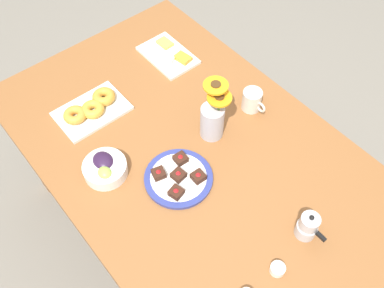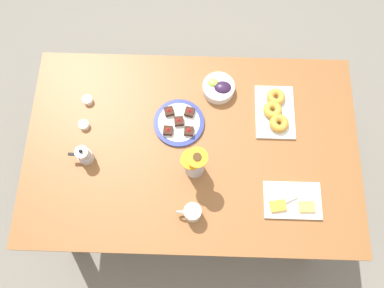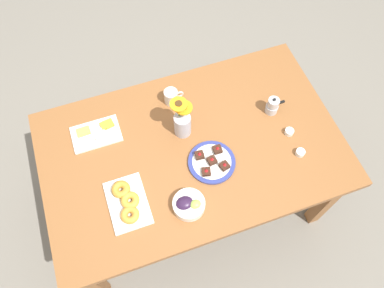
{
  "view_description": "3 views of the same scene",
  "coord_description": "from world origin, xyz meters",
  "px_view_note": "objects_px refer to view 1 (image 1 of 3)",
  "views": [
    {
      "loc": [
        0.71,
        -0.59,
        2.06
      ],
      "look_at": [
        0.0,
        0.0,
        0.78
      ],
      "focal_mm": 40.0,
      "sensor_mm": 36.0,
      "label": 1
    },
    {
      "loc": [
        -0.02,
        0.57,
        2.44
      ],
      "look_at": [
        0.0,
        0.0,
        0.78
      ],
      "focal_mm": 35.0,
      "sensor_mm": 36.0,
      "label": 2
    },
    {
      "loc": [
        -0.31,
        -0.87,
        2.51
      ],
      "look_at": [
        0.0,
        0.0,
        0.78
      ],
      "focal_mm": 35.0,
      "sensor_mm": 36.0,
      "label": 3
    }
  ],
  "objects_px": {
    "dining_table": "(192,163)",
    "moka_pot": "(308,226)",
    "coffee_mug": "(252,100)",
    "flower_vase": "(213,118)",
    "cheese_platter": "(169,55)",
    "croissant_platter": "(92,109)",
    "jam_cup_berry": "(278,269)",
    "grape_bowl": "(105,168)",
    "dessert_plate": "(179,178)"
  },
  "relations": [
    {
      "from": "dining_table",
      "to": "moka_pot",
      "type": "distance_m",
      "value": 0.52
    },
    {
      "from": "coffee_mug",
      "to": "flower_vase",
      "type": "xyz_separation_m",
      "value": [
        -0.0,
        -0.21,
        0.04
      ]
    },
    {
      "from": "cheese_platter",
      "to": "dining_table",
      "type": "bearing_deg",
      "value": -28.41
    },
    {
      "from": "coffee_mug",
      "to": "moka_pot",
      "type": "xyz_separation_m",
      "value": [
        0.51,
        -0.25,
        0.0
      ]
    },
    {
      "from": "dining_table",
      "to": "cheese_platter",
      "type": "relative_size",
      "value": 6.15
    },
    {
      "from": "croissant_platter",
      "to": "moka_pot",
      "type": "height_order",
      "value": "moka_pot"
    },
    {
      "from": "dining_table",
      "to": "moka_pot",
      "type": "xyz_separation_m",
      "value": [
        0.5,
        0.07,
        0.13
      ]
    },
    {
      "from": "flower_vase",
      "to": "moka_pot",
      "type": "xyz_separation_m",
      "value": [
        0.51,
        -0.04,
        -0.04
      ]
    },
    {
      "from": "jam_cup_berry",
      "to": "flower_vase",
      "type": "xyz_separation_m",
      "value": [
        -0.54,
        0.2,
        0.07
      ]
    },
    {
      "from": "coffee_mug",
      "to": "jam_cup_berry",
      "type": "xyz_separation_m",
      "value": [
        0.54,
        -0.41,
        -0.03
      ]
    },
    {
      "from": "dining_table",
      "to": "moka_pot",
      "type": "relative_size",
      "value": 13.45
    },
    {
      "from": "croissant_platter",
      "to": "moka_pot",
      "type": "distance_m",
      "value": 0.94
    },
    {
      "from": "cheese_platter",
      "to": "moka_pot",
      "type": "distance_m",
      "value": 0.98
    },
    {
      "from": "croissant_platter",
      "to": "jam_cup_berry",
      "type": "distance_m",
      "value": 0.94
    },
    {
      "from": "dining_table",
      "to": "flower_vase",
      "type": "height_order",
      "value": "flower_vase"
    },
    {
      "from": "grape_bowl",
      "to": "coffee_mug",
      "type": "bearing_deg",
      "value": 79.54
    },
    {
      "from": "cheese_platter",
      "to": "dessert_plate",
      "type": "height_order",
      "value": "dessert_plate"
    },
    {
      "from": "dessert_plate",
      "to": "coffee_mug",
      "type": "bearing_deg",
      "value": 99.9
    },
    {
      "from": "grape_bowl",
      "to": "croissant_platter",
      "type": "bearing_deg",
      "value": 157.47
    },
    {
      "from": "dining_table",
      "to": "coffee_mug",
      "type": "distance_m",
      "value": 0.35
    },
    {
      "from": "croissant_platter",
      "to": "coffee_mug",
      "type": "bearing_deg",
      "value": 52.28
    },
    {
      "from": "cheese_platter",
      "to": "moka_pot",
      "type": "height_order",
      "value": "moka_pot"
    },
    {
      "from": "grape_bowl",
      "to": "jam_cup_berry",
      "type": "distance_m",
      "value": 0.69
    },
    {
      "from": "croissant_platter",
      "to": "jam_cup_berry",
      "type": "relative_size",
      "value": 5.83
    },
    {
      "from": "croissant_platter",
      "to": "dining_table",
      "type": "bearing_deg",
      "value": 25.01
    },
    {
      "from": "jam_cup_berry",
      "to": "cheese_platter",
      "type": "bearing_deg",
      "value": 160.96
    },
    {
      "from": "coffee_mug",
      "to": "dining_table",
      "type": "bearing_deg",
      "value": -88.27
    },
    {
      "from": "jam_cup_berry",
      "to": "moka_pot",
      "type": "bearing_deg",
      "value": 100.4
    },
    {
      "from": "dining_table",
      "to": "flower_vase",
      "type": "distance_m",
      "value": 0.21
    },
    {
      "from": "dessert_plate",
      "to": "croissant_platter",
      "type": "bearing_deg",
      "value": -171.63
    },
    {
      "from": "dessert_plate",
      "to": "moka_pot",
      "type": "xyz_separation_m",
      "value": [
        0.43,
        0.19,
        0.04
      ]
    },
    {
      "from": "cheese_platter",
      "to": "jam_cup_berry",
      "type": "xyz_separation_m",
      "value": [
        0.99,
        -0.34,
        0.01
      ]
    },
    {
      "from": "dining_table",
      "to": "jam_cup_berry",
      "type": "relative_size",
      "value": 33.33
    },
    {
      "from": "coffee_mug",
      "to": "croissant_platter",
      "type": "relative_size",
      "value": 0.4
    },
    {
      "from": "grape_bowl",
      "to": "cheese_platter",
      "type": "distance_m",
      "value": 0.65
    },
    {
      "from": "flower_vase",
      "to": "moka_pot",
      "type": "height_order",
      "value": "flower_vase"
    },
    {
      "from": "dining_table",
      "to": "croissant_platter",
      "type": "height_order",
      "value": "croissant_platter"
    },
    {
      "from": "dining_table",
      "to": "flower_vase",
      "type": "bearing_deg",
      "value": 97.22
    },
    {
      "from": "coffee_mug",
      "to": "cheese_platter",
      "type": "relative_size",
      "value": 0.43
    },
    {
      "from": "dining_table",
      "to": "coffee_mug",
      "type": "height_order",
      "value": "coffee_mug"
    },
    {
      "from": "moka_pot",
      "to": "jam_cup_berry",
      "type": "bearing_deg",
      "value": -79.6
    },
    {
      "from": "coffee_mug",
      "to": "grape_bowl",
      "type": "distance_m",
      "value": 0.63
    },
    {
      "from": "dining_table",
      "to": "dessert_plate",
      "type": "height_order",
      "value": "dessert_plate"
    },
    {
      "from": "cheese_platter",
      "to": "croissant_platter",
      "type": "distance_m",
      "value": 0.44
    },
    {
      "from": "jam_cup_berry",
      "to": "moka_pot",
      "type": "distance_m",
      "value": 0.17
    },
    {
      "from": "jam_cup_berry",
      "to": "moka_pot",
      "type": "xyz_separation_m",
      "value": [
        -0.03,
        0.16,
        0.03
      ]
    },
    {
      "from": "dining_table",
      "to": "coffee_mug",
      "type": "xyz_separation_m",
      "value": [
        -0.01,
        0.32,
        0.13
      ]
    },
    {
      "from": "dining_table",
      "to": "flower_vase",
      "type": "relative_size",
      "value": 6.27
    },
    {
      "from": "grape_bowl",
      "to": "dessert_plate",
      "type": "distance_m",
      "value": 0.27
    },
    {
      "from": "coffee_mug",
      "to": "moka_pot",
      "type": "distance_m",
      "value": 0.56
    }
  ]
}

